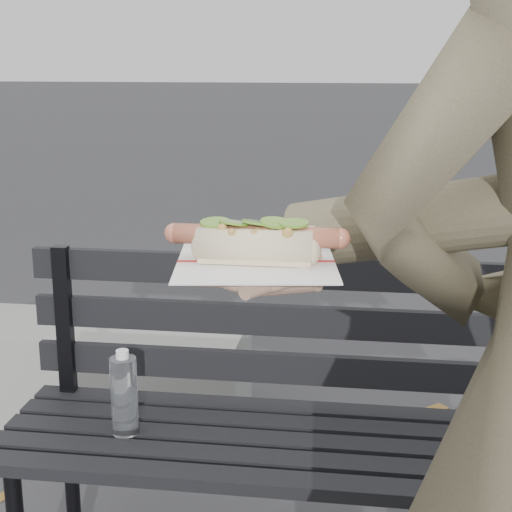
# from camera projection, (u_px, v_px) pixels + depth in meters

# --- Properties ---
(park_bench) EXTENTS (1.50, 0.44, 0.88)m
(park_bench) POSITION_uv_depth(u_px,v_px,m) (309.00, 410.00, 1.90)
(park_bench) COLOR black
(park_bench) RESTS_ON ground
(concrete_block) EXTENTS (1.20, 0.40, 0.40)m
(concrete_block) POSITION_uv_depth(u_px,v_px,m) (85.00, 375.00, 2.92)
(concrete_block) COLOR slate
(concrete_block) RESTS_ON ground
(held_hotdog) EXTENTS (0.64, 0.30, 0.20)m
(held_hotdog) POSITION_uv_depth(u_px,v_px,m) (426.00, 224.00, 0.96)
(held_hotdog) COLOR #46452F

